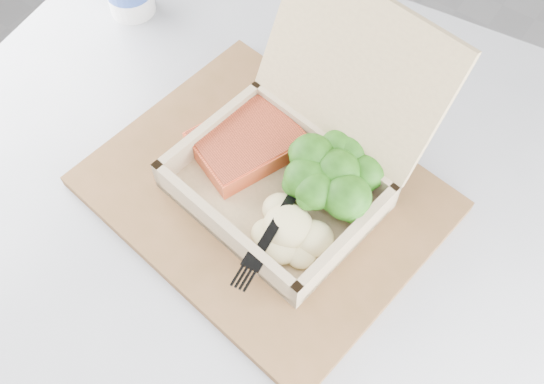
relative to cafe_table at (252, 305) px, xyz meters
The scene contains 9 objects.
floor 0.78m from the cafe_table, 167.72° to the right, with size 4.00×4.00×0.00m, color gray.
cafe_table is the anchor object (origin of this frame).
serving_tray 0.21m from the cafe_table, 107.10° to the left, with size 0.37×0.30×0.02m, color brown.
takeout_container 0.28m from the cafe_table, 89.23° to the left, with size 0.24×0.27×0.19m.
salmon_fillet 0.26m from the cafe_table, 126.14° to the left, with size 0.09×0.12×0.02m, color #EE542E.
broccoli_pile 0.27m from the cafe_table, 65.42° to the left, with size 0.12×0.12×0.04m, color #2E7A1B, non-canonical shape.
mashed_potatoes 0.24m from the cafe_table, 34.26° to the left, with size 0.09×0.08×0.03m, color beige.
plastic_fork 0.25m from the cafe_table, 57.84° to the left, with size 0.04×0.14×0.02m.
receipt 0.33m from the cafe_table, 93.35° to the left, with size 0.08×0.14×0.00m, color white.
Camera 1 is at (0.72, -0.11, 1.37)m, focal length 40.00 mm.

